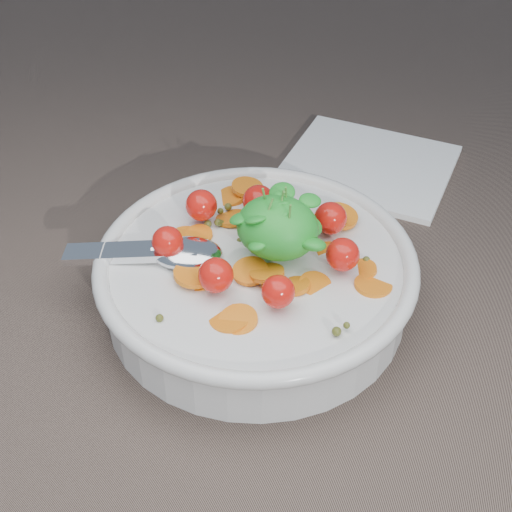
% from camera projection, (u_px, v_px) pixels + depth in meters
% --- Properties ---
extents(ground, '(6.00, 6.00, 0.00)m').
position_uv_depth(ground, '(247.00, 305.00, 0.63)').
color(ground, '#6C594D').
rests_on(ground, ground).
extents(bowl, '(0.30, 0.27, 0.12)m').
position_uv_depth(bowl, '(256.00, 275.00, 0.61)').
color(bowl, silver).
rests_on(bowl, ground).
extents(napkin, '(0.19, 0.17, 0.01)m').
position_uv_depth(napkin, '(368.00, 165.00, 0.80)').
color(napkin, white).
rests_on(napkin, ground).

